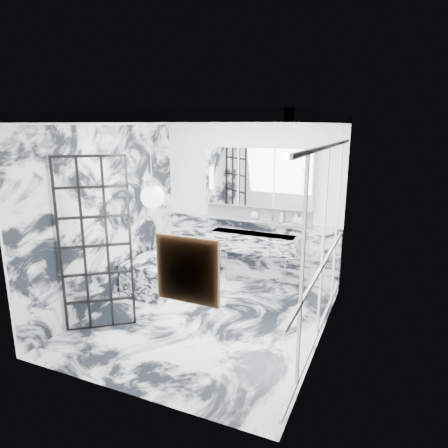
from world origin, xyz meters
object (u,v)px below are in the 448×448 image
at_px(mirror_cabinet, 257,177).
at_px(bathtub, 167,268).
at_px(trough_sink, 253,242).
at_px(crittall_door, 96,246).

height_order(mirror_cabinet, bathtub, mirror_cabinet).
xyz_separation_m(mirror_cabinet, bathtub, (-1.32, -0.83, -1.54)).
xyz_separation_m(trough_sink, mirror_cabinet, (-0.00, 0.17, 1.09)).
relative_size(trough_sink, mirror_cabinet, 0.84).
distance_m(crittall_door, bathtub, 1.89).
relative_size(crittall_door, bathtub, 1.40).
height_order(crittall_door, trough_sink, crittall_door).
height_order(trough_sink, bathtub, trough_sink).
bearing_deg(crittall_door, mirror_cabinet, 24.29).
bearing_deg(bathtub, mirror_cabinet, 32.06).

